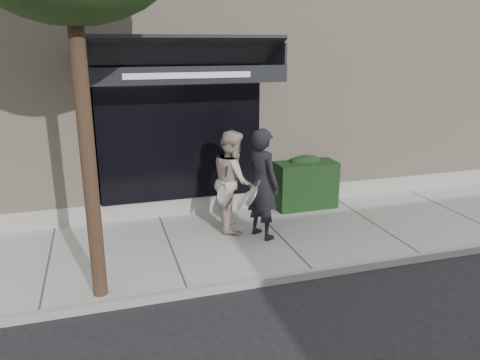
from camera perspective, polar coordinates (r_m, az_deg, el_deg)
name	(u,v)px	position (r m, az deg, el deg)	size (l,w,h in m)	color
ground	(277,239)	(8.86, 4.58, -7.22)	(80.00, 80.00, 0.00)	black
sidewalk	(277,236)	(8.84, 4.59, -6.87)	(20.00, 3.00, 0.12)	gray
curb	(314,274)	(7.55, 8.97, -11.20)	(20.00, 0.10, 0.14)	gray
building_facade	(212,74)	(12.87, -3.45, 12.81)	(14.30, 8.04, 5.64)	tan
hedge	(305,182)	(10.13, 7.88, -0.30)	(1.30, 0.70, 1.14)	black
pedestrian_front	(262,184)	(8.34, 2.73, -0.49)	(0.93, 0.87, 2.01)	black
pedestrian_back	(233,180)	(8.73, -0.86, -0.06)	(0.84, 1.02, 1.90)	#B4A090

